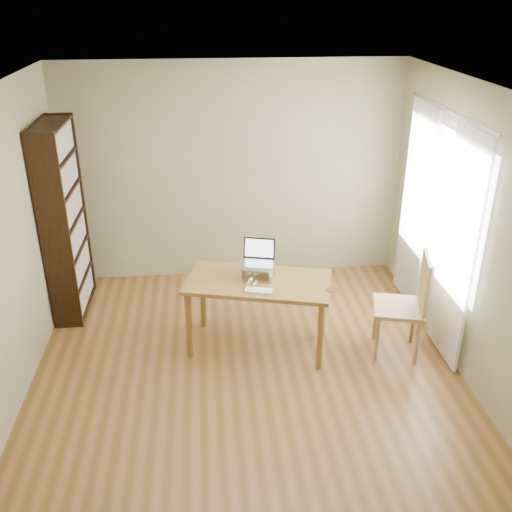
{
  "coord_description": "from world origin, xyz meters",
  "views": [
    {
      "loc": [
        -0.34,
        -4.24,
        3.31
      ],
      "look_at": [
        0.12,
        0.56,
        1.02
      ],
      "focal_mm": 40.0,
      "sensor_mm": 36.0,
      "label": 1
    }
  ],
  "objects": [
    {
      "name": "cat",
      "position": [
        0.14,
        0.69,
        0.81
      ],
      "size": [
        0.22,
        0.47,
        0.13
      ],
      "rotation": [
        0.0,
        0.0,
        -0.45
      ],
      "color": "#4E493D",
      "rests_on": "desk"
    },
    {
      "name": "room",
      "position": [
        0.03,
        0.01,
        1.3
      ],
      "size": [
        4.04,
        4.54,
        2.64
      ],
      "color": "#573D16",
      "rests_on": "ground"
    },
    {
      "name": "laptop_stand",
      "position": [
        0.14,
        0.66,
        0.83
      ],
      "size": [
        0.32,
        0.25,
        0.13
      ],
      "rotation": [
        0.0,
        0.0,
        -0.25
      ],
      "color": "silver",
      "rests_on": "desk"
    },
    {
      "name": "coaster",
      "position": [
        0.8,
        0.32,
        0.75
      ],
      "size": [
        0.11,
        0.11,
        0.01
      ],
      "primitive_type": "cylinder",
      "color": "#50301B",
      "rests_on": "desk"
    },
    {
      "name": "keyboard",
      "position": [
        0.12,
        0.36,
        0.76
      ],
      "size": [
        0.3,
        0.19,
        0.02
      ],
      "rotation": [
        0.0,
        0.0,
        -0.28
      ],
      "color": "silver",
      "rests_on": "desk"
    },
    {
      "name": "curtains",
      "position": [
        1.92,
        0.8,
        1.17
      ],
      "size": [
        0.03,
        1.9,
        2.25
      ],
      "color": "white",
      "rests_on": "ground"
    },
    {
      "name": "desk",
      "position": [
        0.14,
        0.58,
        0.65
      ],
      "size": [
        1.51,
        1.01,
        0.75
      ],
      "rotation": [
        0.0,
        0.0,
        -0.25
      ],
      "color": "brown",
      "rests_on": "ground"
    },
    {
      "name": "laptop",
      "position": [
        0.14,
        0.71,
        0.94
      ],
      "size": [
        0.35,
        0.33,
        0.22
      ],
      "rotation": [
        0.0,
        0.0,
        -0.25
      ],
      "color": "silver",
      "rests_on": "laptop_stand"
    },
    {
      "name": "chair",
      "position": [
        1.56,
        0.36,
        0.57
      ],
      "size": [
        0.57,
        0.57,
        1.05
      ],
      "rotation": [
        0.0,
        0.0,
        -0.25
      ],
      "color": "#A08457",
      "rests_on": "ground"
    },
    {
      "name": "bookshelf",
      "position": [
        -1.83,
        1.55,
        1.05
      ],
      "size": [
        0.3,
        0.9,
        2.1
      ],
      "color": "black",
      "rests_on": "ground"
    }
  ]
}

